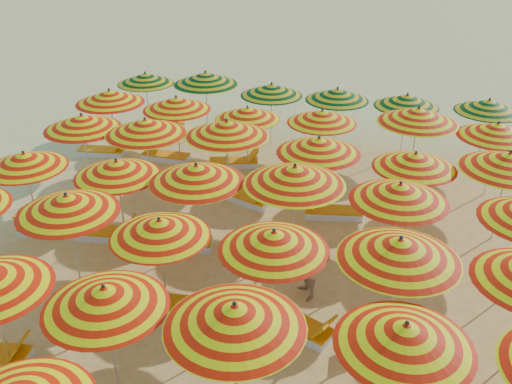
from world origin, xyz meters
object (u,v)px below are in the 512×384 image
Objects in this scene: umbrella_19 at (117,169)px; lounger_8 at (48,229)px; umbrella_35 at (497,130)px; umbrella_15 at (274,241)px; lounger_5 at (184,306)px; lounger_15 at (165,156)px; umbrella_36 at (145,78)px; lounger_13 at (332,212)px; umbrella_26 at (227,129)px; umbrella_33 at (322,117)px; umbrella_41 at (489,106)px; lounger_14 at (103,151)px; umbrella_14 at (160,228)px; umbrella_32 at (247,113)px; lounger_6 at (298,325)px; umbrella_8 at (105,298)px; umbrella_9 at (235,317)px; umbrella_21 at (295,176)px; umbrella_37 at (206,78)px; umbrella_27 at (319,146)px; umbrella_31 at (176,104)px; lounger_10 at (179,243)px; lounger_9 at (106,233)px; umbrella_40 at (407,101)px; umbrella_29 at (509,161)px; umbrella_28 at (415,161)px; lounger_11 at (275,245)px; umbrella_16 at (400,249)px; lounger_16 at (235,162)px; umbrella_22 at (400,192)px; umbrella_20 at (196,174)px; umbrella_18 at (25,160)px; umbrella_38 at (271,90)px; umbrella_30 at (110,97)px; umbrella_39 at (337,94)px; lounger_12 at (246,198)px; umbrella_10 at (405,335)px; umbrella_25 at (145,127)px; beachgoer_b at (307,271)px; lounger_17 at (165,124)px; umbrella_34 at (418,115)px.

umbrella_19 reaches higher than lounger_8.
lounger_8 is (-12.24, -5.62, -2.06)m from umbrella_35.
lounger_5 is (-2.07, -0.11, -2.05)m from umbrella_15.
umbrella_15 reaches higher than lounger_15.
umbrella_36 is 1.60× the size of lounger_13.
umbrella_33 is (2.52, 2.38, -0.23)m from umbrella_26.
umbrella_41 is 13.81m from lounger_14.
umbrella_35 is (7.77, 7.73, 0.11)m from umbrella_14.
umbrella_32 is 1.31× the size of lounger_6.
umbrella_8 is 0.83× the size of umbrella_9.
umbrella_21 is 0.94× the size of umbrella_37.
umbrella_27 reaches higher than umbrella_31.
lounger_10 is (3.86, 0.23, 0.00)m from lounger_8.
umbrella_40 is at bearing 36.49° from lounger_9.
umbrella_19 is at bearing -165.60° from umbrella_29.
umbrella_28 is 4.44m from lounger_11.
umbrella_41 reaches higher than lounger_13.
umbrella_40 is 11.15m from lounger_14.
umbrella_16 reaches higher than lounger_6.
umbrella_22 is at bearing -59.36° from lounger_16.
umbrella_29 is at bearing -175.07° from lounger_10.
umbrella_20 is at bearing -134.62° from umbrella_41.
umbrella_18 is 0.97× the size of umbrella_38.
umbrella_9 is at bearing 108.97° from lounger_10.
umbrella_21 reaches higher than umbrella_22.
umbrella_8 reaches higher than umbrella_18.
umbrella_40 is (10.15, 2.55, -0.12)m from umbrella_30.
umbrella_39 is at bearing 118.13° from umbrella_28.
lounger_11 is (7.07, -4.66, -2.11)m from umbrella_30.
umbrella_39 is at bearing 87.11° from lounger_12.
lounger_8 is 5.50m from lounger_14.
umbrella_19 is (-7.54, 4.72, -0.04)m from umbrella_10.
umbrella_25 is 7.28m from umbrella_39.
umbrella_35 is (10.39, 0.08, 0.02)m from umbrella_31.
beachgoer_b is (-0.09, -3.98, 0.60)m from lounger_13.
umbrella_39 is at bearing -1.87° from umbrella_37.
umbrella_27 is (-2.58, 7.34, 0.06)m from umbrella_10.
umbrella_20 is 11.08m from umbrella_41.
lounger_8 is at bearing -155.33° from umbrella_35.
lounger_13 is (1.24, 2.17, 0.00)m from lounger_11.
umbrella_41 is (5.38, 2.52, -0.01)m from umbrella_33.
umbrella_10 is (2.79, 0.38, -0.11)m from umbrella_9.
lounger_17 is at bearing 108.73° from umbrella_8.
umbrella_30 is at bearing 136.54° from umbrella_10.
lounger_10 is (-6.01, -5.60, -2.24)m from umbrella_34.
lounger_17 is at bearing 19.40° from umbrella_36.
umbrella_29 reaches higher than umbrella_18.
umbrella_41 is at bearing 55.07° from umbrella_21.
umbrella_32 is 5.52m from lounger_11.
umbrella_14 is 8.09m from umbrella_31.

